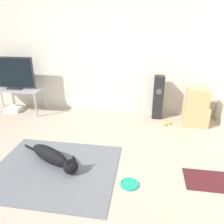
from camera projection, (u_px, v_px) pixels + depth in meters
ground_plane at (62, 164)px, 3.07m from camera, size 12.00×12.00×0.00m
wall_back at (93, 52)px, 4.49m from camera, size 8.00×0.06×2.55m
area_rug at (55, 169)px, 2.97m from camera, size 1.67×1.39×0.01m
dog at (54, 157)px, 3.03m from camera, size 1.01×0.59×0.26m
frisbee at (129, 184)px, 2.69m from camera, size 0.23×0.23×0.03m
cardboard_box_lower at (195, 115)px, 4.18m from camera, size 0.44×0.37×0.40m
cardboard_box_upper at (198, 97)px, 4.03m from camera, size 0.38×0.31×0.33m
floor_speaker at (158, 97)px, 4.39m from camera, size 0.20×0.20×0.88m
tv_stand at (16, 91)px, 4.68m from camera, size 1.12×0.49×0.53m
tv at (13, 73)px, 4.53m from camera, size 0.91×0.20×0.67m
tennis_ball_by_boxes at (169, 123)px, 4.24m from camera, size 0.07×0.07×0.07m
tennis_ball_near_speaker at (164, 124)px, 4.18m from camera, size 0.07×0.07×0.07m
game_console at (14, 109)px, 4.87m from camera, size 0.32×0.30×0.09m
door_mat at (212, 181)px, 2.76m from camera, size 0.69×0.42×0.01m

